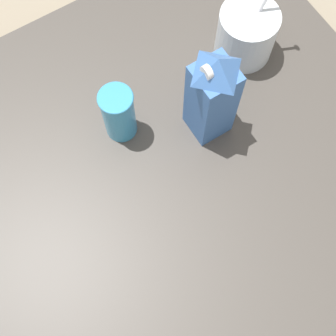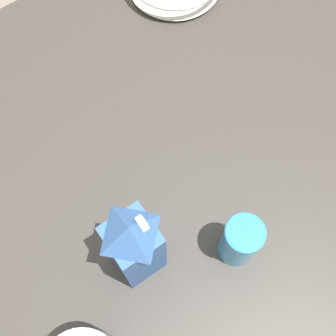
% 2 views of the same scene
% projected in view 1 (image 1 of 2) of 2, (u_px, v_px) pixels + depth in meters
% --- Properties ---
extents(ground_plane, '(6.00, 6.00, 0.00)m').
position_uv_depth(ground_plane, '(169.00, 214.00, 1.05)').
color(ground_plane, gray).
extents(countertop, '(1.19, 1.19, 0.04)m').
position_uv_depth(countertop, '(169.00, 212.00, 1.02)').
color(countertop, '#47423D').
rests_on(countertop, ground_plane).
extents(milk_carton, '(0.08, 0.08, 0.26)m').
position_uv_depth(milk_carton, '(212.00, 95.00, 0.95)').
color(milk_carton, '#3D6BB2').
rests_on(milk_carton, countertop).
extents(yogurt_tub, '(0.14, 0.16, 0.27)m').
position_uv_depth(yogurt_tub, '(247.00, 32.00, 1.07)').
color(yogurt_tub, silver).
rests_on(yogurt_tub, countertop).
extents(drinking_cup, '(0.07, 0.07, 0.15)m').
position_uv_depth(drinking_cup, '(119.00, 113.00, 1.00)').
color(drinking_cup, '#3893C6').
rests_on(drinking_cup, countertop).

